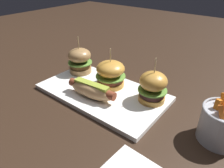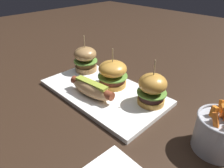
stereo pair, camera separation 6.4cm
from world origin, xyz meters
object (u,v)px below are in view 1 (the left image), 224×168
slider_left (80,60)px  fries_bucket (223,123)px  slider_center (111,74)px  slider_right (153,87)px  platter_main (102,92)px  hot_dog (91,89)px

slider_left → fries_bucket: size_ratio=0.98×
slider_center → slider_right: bearing=2.6°
slider_left → slider_right: 0.31m
slider_center → slider_right: (0.15, 0.01, 0.00)m
fries_bucket → slider_center: bearing=176.4°
platter_main → hot_dog: size_ratio=2.47×
hot_dog → fries_bucket: bearing=11.0°
platter_main → hot_dog: (-0.00, -0.05, 0.03)m
hot_dog → slider_left: bearing=146.1°
hot_dog → slider_right: bearing=32.1°
slider_left → fries_bucket: 0.52m
slider_left → slider_right: bearing=-0.4°
slider_left → slider_right: size_ratio=1.00×
slider_center → fries_bucket: bearing=-3.6°
slider_center → slider_right: size_ratio=0.95×
hot_dog → slider_left: (-0.15, 0.10, 0.02)m
fries_bucket → hot_dog: bearing=-169.0°
platter_main → slider_center: size_ratio=3.13×
slider_center → slider_right: slider_right is taller
hot_dog → slider_center: 0.10m
platter_main → fries_bucket: size_ratio=2.95×
platter_main → slider_left: (-0.16, 0.05, 0.06)m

